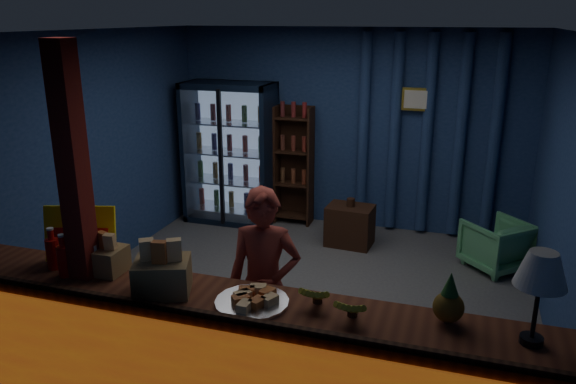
% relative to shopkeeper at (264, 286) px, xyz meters
% --- Properties ---
extents(ground, '(4.60, 4.60, 0.00)m').
position_rel_shopkeeper_xyz_m(ground, '(-0.11, 1.34, -0.77)').
color(ground, '#515154').
rests_on(ground, ground).
extents(room_walls, '(4.60, 4.60, 4.60)m').
position_rel_shopkeeper_xyz_m(room_walls, '(-0.11, 1.34, 0.80)').
color(room_walls, navy).
rests_on(room_walls, ground).
extents(counter, '(4.40, 0.57, 0.99)m').
position_rel_shopkeeper_xyz_m(counter, '(-0.11, -0.57, -0.29)').
color(counter, brown).
rests_on(counter, ground).
extents(support_post, '(0.16, 0.16, 2.60)m').
position_rel_shopkeeper_xyz_m(support_post, '(-1.16, -0.56, 0.53)').
color(support_post, maroon).
rests_on(support_post, ground).
extents(beverage_cooler, '(1.20, 0.62, 1.90)m').
position_rel_shopkeeper_xyz_m(beverage_cooler, '(-1.66, 3.26, 0.16)').
color(beverage_cooler, black).
rests_on(beverage_cooler, ground).
extents(bottle_shelf, '(0.50, 0.28, 1.60)m').
position_rel_shopkeeper_xyz_m(bottle_shelf, '(-0.81, 3.40, 0.02)').
color(bottle_shelf, '#371F11').
rests_on(bottle_shelf, ground).
extents(curtain_folds, '(1.74, 0.14, 2.50)m').
position_rel_shopkeeper_xyz_m(curtain_folds, '(0.89, 3.48, 0.53)').
color(curtain_folds, navy).
rests_on(curtain_folds, room_walls).
extents(framed_picture, '(0.36, 0.04, 0.28)m').
position_rel_shopkeeper_xyz_m(framed_picture, '(0.74, 3.43, 0.98)').
color(framed_picture, gold).
rests_on(framed_picture, room_walls).
extents(shopkeeper, '(0.62, 0.47, 1.54)m').
position_rel_shopkeeper_xyz_m(shopkeeper, '(0.00, 0.00, 0.00)').
color(shopkeeper, '#9C362A').
rests_on(shopkeeper, ground).
extents(green_chair, '(0.87, 0.87, 0.57)m').
position_rel_shopkeeper_xyz_m(green_chair, '(1.79, 2.63, -0.49)').
color(green_chair, '#56AD6E').
rests_on(green_chair, ground).
extents(side_table, '(0.58, 0.44, 0.60)m').
position_rel_shopkeeper_xyz_m(side_table, '(0.09, 2.80, -0.52)').
color(side_table, '#371F11').
rests_on(side_table, ground).
extents(yellow_sign, '(0.54, 0.25, 0.43)m').
position_rel_shopkeeper_xyz_m(yellow_sign, '(-1.34, -0.34, 0.39)').
color(yellow_sign, yellow).
rests_on(yellow_sign, counter).
extents(soda_bottles, '(0.43, 0.18, 0.32)m').
position_rel_shopkeeper_xyz_m(soda_bottles, '(-1.29, -0.56, 0.31)').
color(soda_bottles, red).
rests_on(soda_bottles, counter).
extents(snack_box_left, '(0.44, 0.41, 0.38)m').
position_rel_shopkeeper_xyz_m(snack_box_left, '(-0.49, -0.62, 0.32)').
color(snack_box_left, olive).
rests_on(snack_box_left, counter).
extents(snack_box_centre, '(0.29, 0.24, 0.31)m').
position_rel_shopkeeper_xyz_m(snack_box_centre, '(-1.06, -0.46, 0.29)').
color(snack_box_centre, olive).
rests_on(snack_box_centre, counter).
extents(pastry_tray, '(0.48, 0.48, 0.08)m').
position_rel_shopkeeper_xyz_m(pastry_tray, '(0.13, -0.59, 0.21)').
color(pastry_tray, silver).
rests_on(pastry_tray, counter).
extents(banana_bunches, '(0.47, 0.29, 0.16)m').
position_rel_shopkeeper_xyz_m(banana_bunches, '(0.66, -0.52, 0.26)').
color(banana_bunches, gold).
rests_on(banana_bunches, counter).
extents(table_lamp, '(0.29, 0.29, 0.56)m').
position_rel_shopkeeper_xyz_m(table_lamp, '(1.81, -0.53, 0.62)').
color(table_lamp, black).
rests_on(table_lamp, counter).
extents(pineapple, '(0.19, 0.19, 0.32)m').
position_rel_shopkeeper_xyz_m(pineapple, '(1.35, -0.44, 0.31)').
color(pineapple, brown).
rests_on(pineapple, counter).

